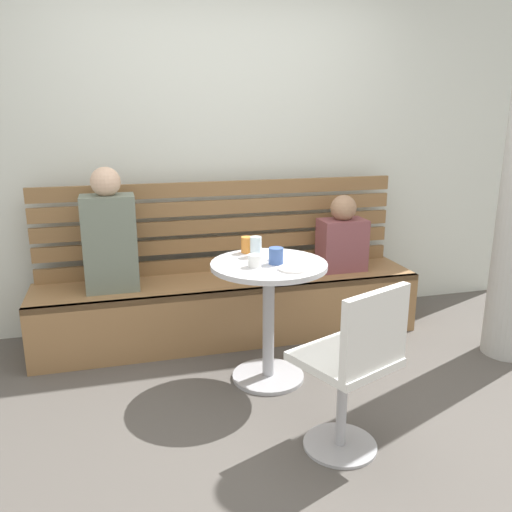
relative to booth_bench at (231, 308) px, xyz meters
The scene contains 14 objects.
ground 1.22m from the booth_bench, 90.00° to the right, with size 8.00×8.00×0.00m, color #514C47.
back_wall 1.31m from the booth_bench, 90.00° to the left, with size 5.20×0.10×2.90m, color silver.
booth_bench is the anchor object (origin of this frame).
booth_backrest 0.61m from the booth_bench, 90.00° to the left, with size 2.65×0.04×0.66m.
cafe_table 0.73m from the booth_bench, 82.56° to the right, with size 0.68×0.68×0.74m.
white_chair 1.51m from the booth_bench, 80.16° to the right, with size 0.52×0.52×0.85m.
person_adult 0.99m from the booth_bench, behind, with size 0.34×0.22×0.81m.
person_child_left 0.97m from the booth_bench, ahead, with size 0.34×0.22×0.56m.
cup_mug_blue 0.91m from the booth_bench, 80.31° to the right, with size 0.08×0.08×0.10m, color #3D5B9E.
cup_espresso_small 0.83m from the booth_bench, 76.05° to the right, with size 0.06×0.06×0.06m, color silver.
cup_ceramic_white 0.91m from the booth_bench, 91.03° to the right, with size 0.08×0.08×0.07m, color white.
cup_tumbler_orange 0.70m from the booth_bench, 87.30° to the right, with size 0.07×0.07×0.10m, color orange.
cup_glass_tall 0.77m from the booth_bench, 84.11° to the right, with size 0.07×0.07×0.12m, color silver.
plate_small 1.00m from the booth_bench, 77.95° to the right, with size 0.17×0.17×0.01m, color white.
Camera 1 is at (-0.75, -2.25, 1.58)m, focal length 36.69 mm.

